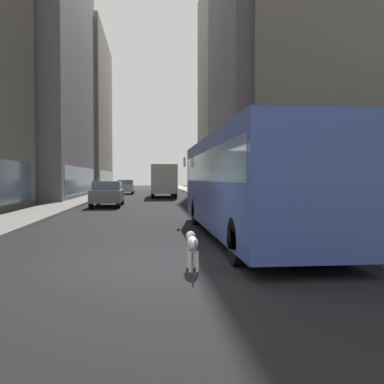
{
  "coord_description": "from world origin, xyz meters",
  "views": [
    {
      "loc": [
        -0.18,
        -8.97,
        1.82
      ],
      "look_at": [
        1.12,
        3.56,
        1.4
      ],
      "focal_mm": 39.19,
      "sensor_mm": 36.0,
      "label": 1
    }
  ],
  "objects_px": {
    "transit_bus": "(246,179)",
    "dalmatian_dog": "(192,243)",
    "box_truck": "(163,180)",
    "car_yellow_taxi": "(159,185)",
    "car_white_van": "(126,187)",
    "traffic_light_near": "(312,158)",
    "car_grey_wagon": "(108,194)"
  },
  "relations": [
    {
      "from": "car_white_van",
      "to": "traffic_light_near",
      "type": "distance_m",
      "value": 37.01
    },
    {
      "from": "car_grey_wagon",
      "to": "car_yellow_taxi",
      "type": "bearing_deg",
      "value": 82.35
    },
    {
      "from": "transit_bus",
      "to": "car_white_van",
      "type": "height_order",
      "value": "transit_bus"
    },
    {
      "from": "car_yellow_taxi",
      "to": "car_grey_wagon",
      "type": "distance_m",
      "value": 30.03
    },
    {
      "from": "car_white_van",
      "to": "box_truck",
      "type": "relative_size",
      "value": 0.6
    },
    {
      "from": "car_white_van",
      "to": "car_grey_wagon",
      "type": "xyz_separation_m",
      "value": [
        0.0,
        -21.65,
        0.0
      ]
    },
    {
      "from": "box_truck",
      "to": "dalmatian_dog",
      "type": "distance_m",
      "value": 31.81
    },
    {
      "from": "traffic_light_near",
      "to": "box_truck",
      "type": "bearing_deg",
      "value": 97.69
    },
    {
      "from": "transit_bus",
      "to": "dalmatian_dog",
      "type": "relative_size",
      "value": 11.98
    },
    {
      "from": "box_truck",
      "to": "dalmatian_dog",
      "type": "bearing_deg",
      "value": -90.93
    },
    {
      "from": "car_yellow_taxi",
      "to": "traffic_light_near",
      "type": "height_order",
      "value": "traffic_light_near"
    },
    {
      "from": "dalmatian_dog",
      "to": "transit_bus",
      "type": "bearing_deg",
      "value": 64.39
    },
    {
      "from": "transit_bus",
      "to": "traffic_light_near",
      "type": "height_order",
      "value": "traffic_light_near"
    },
    {
      "from": "transit_bus",
      "to": "traffic_light_near",
      "type": "distance_m",
      "value": 2.2
    },
    {
      "from": "box_truck",
      "to": "dalmatian_dog",
      "type": "xyz_separation_m",
      "value": [
        -0.52,
        -31.79,
        -1.15
      ]
    },
    {
      "from": "transit_bus",
      "to": "car_grey_wagon",
      "type": "distance_m",
      "value": 15.55
    },
    {
      "from": "car_yellow_taxi",
      "to": "dalmatian_dog",
      "type": "bearing_deg",
      "value": -90.61
    },
    {
      "from": "car_grey_wagon",
      "to": "traffic_light_near",
      "type": "height_order",
      "value": "traffic_light_near"
    },
    {
      "from": "car_grey_wagon",
      "to": "dalmatian_dog",
      "type": "height_order",
      "value": "car_grey_wagon"
    },
    {
      "from": "car_white_van",
      "to": "car_grey_wagon",
      "type": "relative_size",
      "value": 1.0
    },
    {
      "from": "car_yellow_taxi",
      "to": "car_grey_wagon",
      "type": "relative_size",
      "value": 0.88
    },
    {
      "from": "transit_bus",
      "to": "dalmatian_dog",
      "type": "height_order",
      "value": "transit_bus"
    },
    {
      "from": "transit_bus",
      "to": "dalmatian_dog",
      "type": "bearing_deg",
      "value": -115.61
    },
    {
      "from": "dalmatian_dog",
      "to": "traffic_light_near",
      "type": "relative_size",
      "value": 0.28
    },
    {
      "from": "box_truck",
      "to": "dalmatian_dog",
      "type": "relative_size",
      "value": 7.79
    },
    {
      "from": "car_grey_wagon",
      "to": "dalmatian_dog",
      "type": "xyz_separation_m",
      "value": [
        3.48,
        -18.89,
        -0.31
      ]
    },
    {
      "from": "transit_bus",
      "to": "dalmatian_dog",
      "type": "xyz_separation_m",
      "value": [
        -2.12,
        -4.41,
        -1.26
      ]
    },
    {
      "from": "car_white_van",
      "to": "box_truck",
      "type": "height_order",
      "value": "box_truck"
    },
    {
      "from": "transit_bus",
      "to": "car_grey_wagon",
      "type": "height_order",
      "value": "transit_bus"
    },
    {
      "from": "transit_bus",
      "to": "car_white_van",
      "type": "bearing_deg",
      "value": 98.81
    },
    {
      "from": "car_yellow_taxi",
      "to": "box_truck",
      "type": "bearing_deg",
      "value": -90.0
    },
    {
      "from": "traffic_light_near",
      "to": "car_yellow_taxi",
      "type": "bearing_deg",
      "value": 94.78
    }
  ]
}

